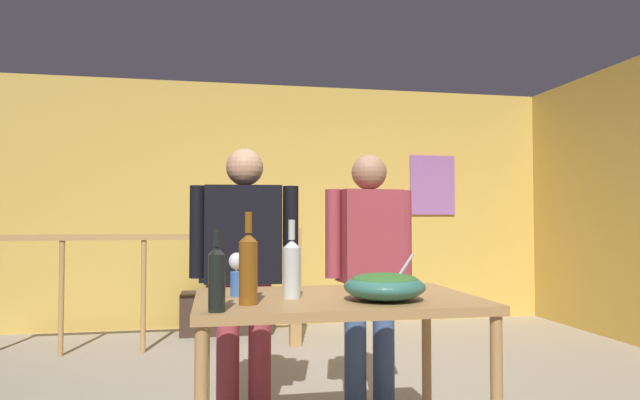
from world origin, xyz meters
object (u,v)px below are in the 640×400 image
object	(u,v)px
stair_railing	(200,274)
wine_glass	(236,263)
mug_blue	(239,284)
serving_table	(335,314)
person_standing_right	(369,261)
wine_bottle_clear	(292,267)
wine_bottle_dark	(217,278)
salad_bowl	(385,285)
tv_console	(226,312)
flat_screen_tv	(227,269)
person_standing_left	(244,259)
framed_picture	(432,185)
wine_bottle_amber	(248,267)

from	to	relation	value
stair_railing	wine_glass	xyz separation A→B (m)	(0.23, -2.19, 0.26)
stair_railing	mug_blue	distance (m)	2.46
serving_table	person_standing_right	world-z (taller)	person_standing_right
wine_bottle_clear	wine_glass	bearing A→B (deg)	121.69
wine_bottle_dark	mug_blue	xyz separation A→B (m)	(0.10, 0.42, -0.07)
wine_glass	mug_blue	world-z (taller)	wine_glass
wine_glass	wine_bottle_clear	size ratio (longest dim) A/B	0.53
stair_railing	salad_bowl	distance (m)	2.83
tv_console	flat_screen_tv	world-z (taller)	flat_screen_tv
person_standing_left	person_standing_right	size ratio (longest dim) A/B	1.01
flat_screen_tv	salad_bowl	distance (m)	3.44
wine_glass	wine_bottle_dark	bearing A→B (deg)	-98.25
flat_screen_tv	mug_blue	xyz separation A→B (m)	(-0.01, -3.13, 0.20)
tv_console	wine_bottle_dark	xyz separation A→B (m)	(-0.11, -3.58, 0.72)
wine_glass	wine_bottle_dark	xyz separation A→B (m)	(-0.10, -0.67, -0.00)
wine_bottle_clear	person_standing_right	xyz separation A→B (m)	(0.57, 0.78, -0.04)
framed_picture	wine_bottle_clear	xyz separation A→B (m)	(-2.12, -3.56, -0.61)
wine_bottle_amber	wine_glass	bearing A→B (deg)	93.15
tv_console	serving_table	xyz separation A→B (m)	(0.42, -3.24, 0.51)
tv_console	person_standing_right	distance (m)	2.71
salad_bowl	person_standing_right	bearing A→B (deg)	78.12
tv_console	wine_glass	world-z (taller)	wine_glass
person_standing_right	framed_picture	bearing A→B (deg)	-124.70
salad_bowl	wine_bottle_amber	distance (m)	0.59
tv_console	flat_screen_tv	distance (m)	0.44
salad_bowl	tv_console	bearing A→B (deg)	99.89
framed_picture	salad_bowl	world-z (taller)	framed_picture
wine_bottle_clear	serving_table	bearing A→B (deg)	9.45
framed_picture	salad_bowl	bearing A→B (deg)	-115.11
flat_screen_tv	person_standing_left	world-z (taller)	person_standing_left
salad_bowl	wine_bottle_dark	distance (m)	0.73
wine_glass	mug_blue	xyz separation A→B (m)	(0.00, -0.25, -0.08)
flat_screen_tv	person_standing_right	bearing A→B (deg)	-72.29
stair_railing	flat_screen_tv	distance (m)	0.73
tv_console	salad_bowl	xyz separation A→B (m)	(0.59, -3.41, 0.65)
wine_bottle_dark	wine_bottle_clear	size ratio (longest dim) A/B	0.90
mug_blue	serving_table	bearing A→B (deg)	-10.76
stair_railing	wine_bottle_dark	distance (m)	2.88
wine_glass	wine_bottle_amber	world-z (taller)	wine_bottle_amber
tv_console	serving_table	size ratio (longest dim) A/B	0.72
serving_table	wine_bottle_dark	size ratio (longest dim) A/B	4.03
wine_bottle_amber	mug_blue	world-z (taller)	wine_bottle_amber
wine_glass	wine_bottle_clear	bearing A→B (deg)	-58.31
salad_bowl	person_standing_left	world-z (taller)	person_standing_left
serving_table	mug_blue	size ratio (longest dim) A/B	11.28
wine_bottle_dark	person_standing_right	xyz separation A→B (m)	(0.90, 1.08, -0.03)
salad_bowl	person_standing_right	size ratio (longest dim) A/B	0.23
wine_bottle_clear	flat_screen_tv	bearing A→B (deg)	93.76
stair_railing	person_standing_right	world-z (taller)	person_standing_right
salad_bowl	wine_glass	xyz separation A→B (m)	(-0.61, 0.50, 0.07)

